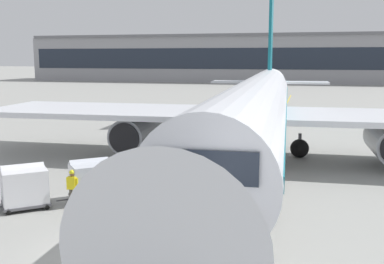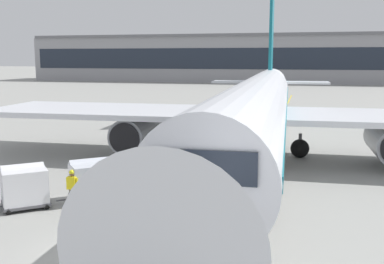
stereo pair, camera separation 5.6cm
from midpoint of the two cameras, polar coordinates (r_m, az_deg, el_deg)
name	(u,v)px [view 1 (the left image)]	position (r m, az deg, el deg)	size (l,w,h in m)	color
ground_plane	(93,253)	(16.72, -12.32, -14.59)	(600.00, 600.00, 0.00)	gray
parked_airplane	(257,107)	(30.40, 8.11, 3.11)	(37.50, 47.53, 15.59)	silver
belt_loader	(150,174)	(23.54, -5.33, -5.19)	(5.10, 4.14, 2.85)	#A3A8B2
baggage_cart_lead	(92,180)	(22.24, -12.47, -5.82)	(2.60, 2.51, 1.91)	#515156
baggage_cart_second	(25,186)	(21.99, -20.26, -6.35)	(2.60, 2.51, 1.91)	#515156
ground_crew_by_loader	(158,184)	(21.07, -4.29, -6.47)	(0.35, 0.54, 1.74)	#514C42
ground_crew_by_carts	(72,186)	(21.35, -14.80, -6.54)	(0.57, 0.26, 1.74)	#514C42
safety_cone_engine_keepout	(155,154)	(30.54, -4.68, -2.81)	(0.59, 0.59, 0.67)	black
apron_guidance_line_lead_in	(258,162)	(30.07, 8.23, -3.70)	(0.20, 110.00, 0.01)	yellow
terminal_building	(233,59)	(131.49, 5.09, 9.13)	(115.39, 19.28, 12.99)	#939399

